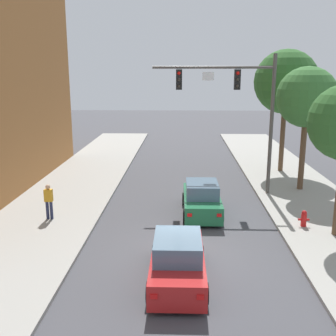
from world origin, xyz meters
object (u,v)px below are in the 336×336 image
Objects in this scene: traffic_signal_mast at (238,99)px; fire_hydrant at (304,218)px; car_lead_green at (202,199)px; street_tree_second at (307,98)px; pedestrian_sidewalk_left_walker at (49,200)px; street_tree_third at (286,82)px; car_following_red at (178,261)px.

traffic_signal_mast reaches higher than fire_hydrant.
street_tree_second is at bearing 34.43° from car_lead_green.
pedestrian_sidewalk_left_walker reaches higher than fire_hydrant.
street_tree_third is (-0.08, 4.46, 0.75)m from street_tree_second.
car_following_red is 0.62× the size of street_tree_second.
car_lead_green is 0.53× the size of street_tree_third.
pedestrian_sidewalk_left_walker is 11.36m from fire_hydrant.
pedestrian_sidewalk_left_walker is at bearing 177.62° from fire_hydrant.
street_tree_second is at bearing 22.77° from pedestrian_sidewalk_left_walker.
car_lead_green is at bearing -145.57° from street_tree_second.
car_lead_green is 4.74m from fire_hydrant.
fire_hydrant is at bearing -64.63° from traffic_signal_mast.
car_following_red is 0.53× the size of street_tree_third.
street_tree_third is (3.78, 5.35, 0.75)m from traffic_signal_mast.
pedestrian_sidewalk_left_walker is at bearing -168.85° from car_lead_green.
street_tree_third reaches higher than traffic_signal_mast.
car_lead_green is at bearing 80.65° from car_following_red.
traffic_signal_mast is 1.77× the size of car_following_red.
car_lead_green is 11.57m from street_tree_third.
car_lead_green is 7.13m from pedestrian_sidewalk_left_walker.
street_tree_third reaches higher than fire_hydrant.
traffic_signal_mast reaches higher than street_tree_second.
pedestrian_sidewalk_left_walker is at bearing -142.33° from street_tree_third.
street_tree_third reaches higher than car_following_red.
street_tree_third is at bearing 90.97° from street_tree_second.
car_lead_green is at bearing 156.99° from fire_hydrant.
street_tree_second is at bearing -89.03° from street_tree_third.
street_tree_second is (3.85, 0.88, 0.00)m from traffic_signal_mast.
street_tree_second is (5.85, 4.01, 4.62)m from car_lead_green.
traffic_signal_mast is 6.59m from street_tree_third.
traffic_signal_mast is 1.09× the size of street_tree_second.
car_following_red is at bearing -107.62° from traffic_signal_mast.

